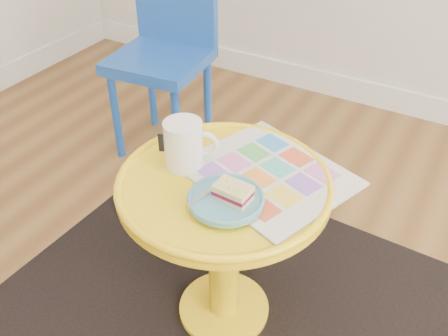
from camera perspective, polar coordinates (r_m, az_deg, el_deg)
The scene contains 9 objects.
room_walls at distance 2.12m, azimuth -10.98°, elevation 1.98°, with size 4.00×4.00×4.00m.
rug at distance 1.56m, azimuth -0.00°, elevation -15.88°, with size 1.30×1.10×0.01m, color black.
side_table at distance 1.30m, azimuth -0.00°, elevation -6.37°, with size 0.53×0.53×0.50m.
chair at distance 2.06m, azimuth -6.63°, elevation 14.05°, with size 0.39×0.39×0.80m.
newspaper at distance 1.23m, azimuth 5.02°, elevation -0.68°, with size 0.37×0.32×0.01m, color silver.
mug at distance 1.23m, azimuth -4.51°, elevation 2.82°, with size 0.13×0.10×0.13m.
plate at distance 1.13m, azimuth 0.22°, elevation -3.68°, with size 0.17×0.17×0.02m.
cake_slice at distance 1.11m, azimuth 1.03°, elevation -2.79°, with size 0.08×0.06×0.04m.
fork at distance 1.14m, azimuth -1.45°, elevation -2.51°, with size 0.04×0.14×0.00m.
Camera 1 is at (0.21, -0.28, 1.25)m, focal length 40.00 mm.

